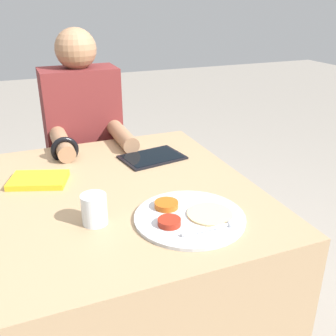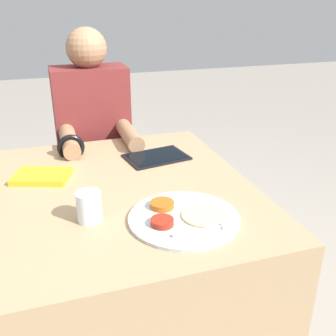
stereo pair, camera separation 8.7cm
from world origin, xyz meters
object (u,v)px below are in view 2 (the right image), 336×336
at_px(person_diner, 95,158).
at_px(tablet_device, 156,157).
at_px(thali_tray, 183,217).
at_px(drinking_glass, 89,207).
at_px(red_notebook, 42,177).

bearing_deg(person_diner, tablet_device, -66.27).
distance_m(thali_tray, person_diner, 0.94).
bearing_deg(drinking_glass, thali_tray, -17.42).
distance_m(red_notebook, drinking_glass, 0.36).
distance_m(red_notebook, person_diner, 0.58).
xyz_separation_m(thali_tray, drinking_glass, (-0.26, 0.08, 0.04)).
xyz_separation_m(tablet_device, drinking_glass, (-0.32, -0.40, 0.04)).
relative_size(red_notebook, drinking_glass, 2.51).
bearing_deg(drinking_glass, person_diner, 81.43).
bearing_deg(tablet_device, person_diner, 113.73).
bearing_deg(drinking_glass, tablet_device, 51.44).
distance_m(tablet_device, person_diner, 0.50).
bearing_deg(person_diner, drinking_glass, -98.57).
bearing_deg(person_diner, red_notebook, -116.68).
distance_m(red_notebook, tablet_device, 0.45).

